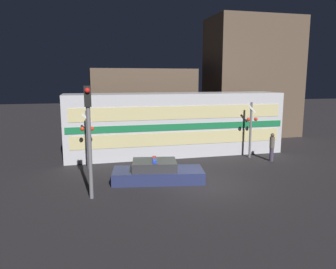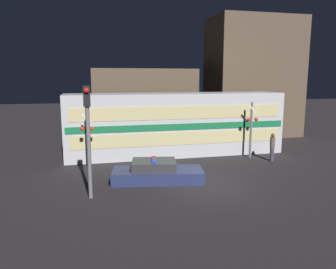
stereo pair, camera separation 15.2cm
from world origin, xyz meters
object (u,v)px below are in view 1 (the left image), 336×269
(crossing_signal_near, at_px, (251,127))
(traffic_light_corner, at_px, (89,131))
(pedestrian, at_px, (272,147))
(police_car, at_px, (157,173))
(train, at_px, (175,124))

(crossing_signal_near, distance_m, traffic_light_corner, 11.94)
(pedestrian, relative_size, traffic_light_corner, 0.37)
(police_car, xyz_separation_m, crossing_signal_near, (7.24, 3.51, 1.68))
(train, bearing_deg, traffic_light_corner, -128.34)
(police_car, height_order, pedestrian, pedestrian)
(traffic_light_corner, bearing_deg, pedestrian, 19.42)
(train, bearing_deg, police_car, -113.96)
(train, distance_m, crossing_signal_near, 5.20)
(pedestrian, bearing_deg, police_car, -164.21)
(train, xyz_separation_m, traffic_light_corner, (-6.01, -7.60, 0.94))
(crossing_signal_near, relative_size, traffic_light_corner, 0.75)
(traffic_light_corner, bearing_deg, police_car, 27.40)
(pedestrian, distance_m, traffic_light_corner, 12.46)
(pedestrian, height_order, crossing_signal_near, crossing_signal_near)
(train, height_order, pedestrian, train)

